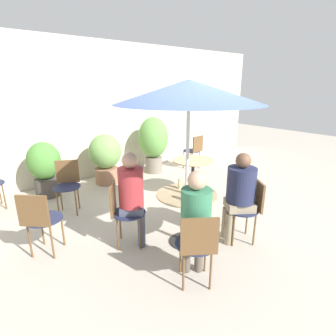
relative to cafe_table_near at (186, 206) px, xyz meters
name	(u,v)px	position (x,y,z in m)	size (l,w,h in m)	color
ground_plane	(198,238)	(0.20, -0.04, -0.54)	(20.00, 20.00, 0.00)	#B2A899
storefront_wall	(95,111)	(0.20, 3.39, 0.96)	(10.00, 0.06, 3.00)	beige
cafe_table_near	(186,206)	(0.00, 0.00, 0.00)	(0.79, 0.79, 0.71)	black
cafe_table_far	(193,169)	(1.17, 1.16, 0.00)	(0.78, 0.78, 0.71)	black
bistro_chair_0	(122,208)	(-0.71, 0.46, 0.00)	(0.49, 0.49, 0.86)	#232847
bistro_chair_1	(197,243)	(-0.46, -0.71, 0.00)	(0.49, 0.49, 0.86)	#232847
bistro_chair_2	(249,204)	(0.71, -0.46, 0.00)	(0.49, 0.49, 0.86)	#232847
bistro_chair_4	(195,149)	(2.33, 2.39, 0.00)	(0.43, 0.45, 0.86)	#232847
bistro_chair_5	(39,217)	(-1.61, 0.83, 0.00)	(0.49, 0.50, 0.86)	#232847
bistro_chair_6	(67,181)	(-0.96, 1.91, 0.00)	(0.47, 0.49, 0.86)	#232847
seated_person_0	(132,191)	(-0.58, 0.38, 0.23)	(0.40, 0.39, 1.27)	#42475B
seated_person_1	(196,217)	(-0.38, -0.58, 0.21)	(0.39, 0.40, 1.25)	brown
seated_person_2	(239,191)	(0.58, -0.38, 0.20)	(0.47, 0.46, 1.24)	gray
beer_glass_0	(180,183)	(0.05, 0.19, 0.25)	(0.06, 0.06, 0.15)	beige
beer_glass_1	(186,195)	(-0.14, -0.14, 0.24)	(0.06, 0.06, 0.14)	#B28433
potted_plant_0	(45,166)	(-1.10, 2.81, 0.05)	(0.60, 0.60, 1.06)	#47423D
potted_plant_1	(105,156)	(0.12, 2.79, 0.07)	(0.68, 0.68, 1.08)	#93664C
potted_plant_2	(153,141)	(1.37, 2.80, 0.25)	(0.71, 0.71, 1.35)	slate
umbrella	(189,92)	(0.00, 0.00, 1.44)	(1.76, 1.76, 2.12)	silver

